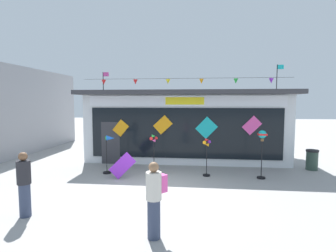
{
  "coord_description": "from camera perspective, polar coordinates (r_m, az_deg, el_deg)",
  "views": [
    {
      "loc": [
        1.39,
        -8.74,
        2.94
      ],
      "look_at": [
        0.0,
        3.58,
        1.84
      ],
      "focal_mm": 28.78,
      "sensor_mm": 36.0,
      "label": 1
    }
  ],
  "objects": [
    {
      "name": "wind_spinner_center_left",
      "position": [
        10.79,
        8.2,
        -5.58
      ],
      "size": [
        0.33,
        0.29,
        1.53
      ],
      "color": "black",
      "rests_on": "ground_plane"
    },
    {
      "name": "wind_spinner_left",
      "position": [
        11.1,
        -3.02,
        -5.33
      ],
      "size": [
        0.31,
        0.3,
        1.62
      ],
      "color": "black",
      "rests_on": "ground_plane"
    },
    {
      "name": "wind_spinner_center_right",
      "position": [
        10.89,
        19.32,
        -3.06
      ],
      "size": [
        0.31,
        0.31,
        1.87
      ],
      "color": "black",
      "rests_on": "ground_plane"
    },
    {
      "name": "kite_shop_building",
      "position": [
        14.53,
        3.94,
        0.44
      ],
      "size": [
        10.14,
        5.13,
        4.85
      ],
      "color": "silver",
      "rests_on": "ground_plane"
    },
    {
      "name": "person_near_camera",
      "position": [
        5.98,
        -2.88,
        -15.0
      ],
      "size": [
        0.46,
        0.46,
        1.68
      ],
      "rotation": [
        0.0,
        0.0,
        5.53
      ],
      "color": "#333D56",
      "rests_on": "ground_plane"
    },
    {
      "name": "ground_plane",
      "position": [
        9.33,
        -2.55,
        -13.3
      ],
      "size": [
        80.0,
        80.0,
        0.0
      ],
      "primitive_type": "plane",
      "color": "#9E9B99"
    },
    {
      "name": "trash_bin",
      "position": [
        13.33,
        28.19,
        -6.31
      ],
      "size": [
        0.52,
        0.52,
        0.88
      ],
      "color": "#2D4238",
      "rests_on": "ground_plane"
    },
    {
      "name": "wind_spinner_far_left",
      "position": [
        11.33,
        -12.34,
        -4.75
      ],
      "size": [
        0.55,
        0.33,
        1.58
      ],
      "color": "black",
      "rests_on": "ground_plane"
    },
    {
      "name": "person_mid_plaza",
      "position": [
        7.93,
        -28.16,
        -10.78
      ],
      "size": [
        0.34,
        0.34,
        1.68
      ],
      "rotation": [
        0.0,
        0.0,
        3.6
      ],
      "color": "#333D56",
      "rests_on": "ground_plane"
    },
    {
      "name": "display_kite_on_ground",
      "position": [
        10.6,
        -9.61,
        -8.25
      ],
      "size": [
        1.02,
        0.32,
        1.02
      ],
      "primitive_type": "cube",
      "rotation": [
        -0.31,
        0.79,
        0.0
      ],
      "color": "purple",
      "rests_on": "ground_plane"
    }
  ]
}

